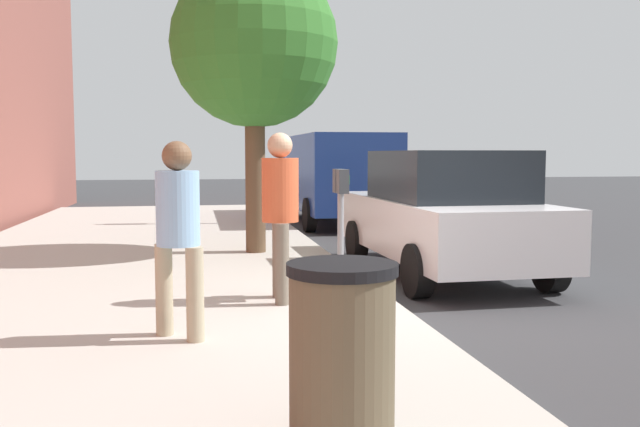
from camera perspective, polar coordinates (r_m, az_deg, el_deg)
ground_plane at (r=7.70m, az=5.76°, el=-7.97°), size 80.00×80.00×0.00m
sidewalk_slab at (r=7.44m, az=-17.24°, el=-8.04°), size 28.00×6.00×0.15m
parking_meter at (r=7.45m, az=1.75°, el=0.69°), size 0.36×0.12×1.41m
pedestrian_at_meter at (r=7.26m, az=-3.34°, el=0.98°), size 0.54×0.39×1.80m
pedestrian_bystander at (r=5.89m, az=-11.78°, el=-0.91°), size 0.41×0.41×1.68m
parked_sedan_near at (r=9.78m, az=10.28°, el=0.05°), size 4.44×2.04×1.77m
parked_van_far at (r=16.87m, az=1.35°, el=3.41°), size 5.21×2.13×2.18m
street_tree at (r=11.09m, az=-5.52°, el=13.82°), size 2.64×2.64×4.63m
traffic_signal at (r=15.62m, az=-5.44°, el=8.10°), size 0.24×0.44×3.60m
trash_bin at (r=3.67m, az=1.85°, el=-11.91°), size 0.59×0.59×1.01m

